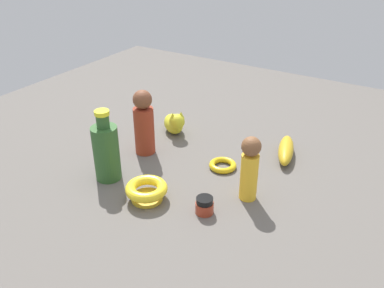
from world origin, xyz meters
The scene contains 9 objects.
ground centered at (0.00, 0.00, 0.00)m, with size 2.00×2.00×0.00m, color #5B5651.
bowl centered at (0.02, 0.20, 0.03)m, with size 0.11×0.11×0.05m.
bangle centered at (-0.08, -0.05, 0.01)m, with size 0.08×0.08×0.02m, color gold.
person_figure_adult centered at (-0.20, 0.05, 0.10)m, with size 0.06×0.06×0.18m.
cat_figurine centered at (0.17, -0.17, 0.04)m, with size 0.12×0.11×0.09m.
person_figure_child centered at (0.18, -0.01, 0.10)m, with size 0.09×0.09×0.21m.
banana centered at (-0.22, -0.22, 0.02)m, with size 0.18×0.05×0.05m, color gold.
bottle_tall centered at (0.18, 0.17, 0.09)m, with size 0.07×0.07×0.21m.
nail_polish_jar centered at (-0.14, 0.16, 0.02)m, with size 0.05×0.05×0.05m.
Camera 1 is at (-0.55, 0.89, 0.66)m, focal length 38.18 mm.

